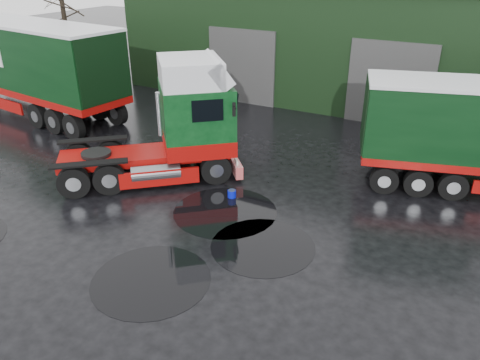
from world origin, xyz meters
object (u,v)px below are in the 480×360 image
Objects in this scene: trailer_left at (12,65)px; tree_left at (64,15)px; hero_tractor at (141,121)px; wash_bucket at (232,194)px; warehouse at (417,40)px.

tree_left is at bearing 18.50° from trailer_left.
trailer_left is 5.27m from tree_left.
tree_left is at bearing -165.13° from hero_tractor.
tree_left reaches higher than wash_bucket.
wash_bucket is (3.68, 0.08, -2.07)m from hero_tractor.
wash_bucket is 0.03× the size of tree_left.
hero_tractor is 24.62× the size of wash_bucket.
hero_tractor is at bearing -111.74° from warehouse.
trailer_left is (-11.50, 3.50, 0.13)m from hero_tractor.
wash_bucket is at bearing 49.75° from hero_tractor.
warehouse is at bearing 80.12° from wash_bucket.
warehouse is 112.34× the size of wash_bucket.
warehouse is 17.58m from hero_tractor.
warehouse is at bearing 116.73° from hero_tractor.
warehouse reaches higher than trailer_left.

